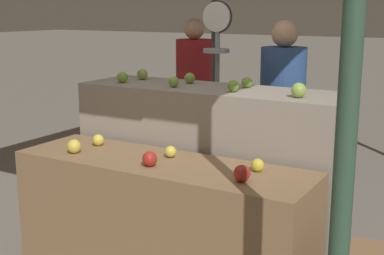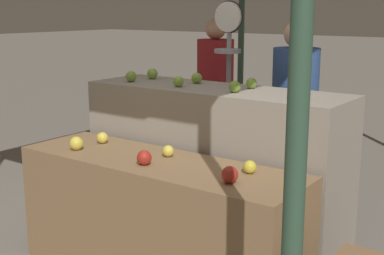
{
  "view_description": "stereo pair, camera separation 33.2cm",
  "coord_description": "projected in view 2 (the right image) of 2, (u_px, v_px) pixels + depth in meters",
  "views": [
    {
      "loc": [
        1.67,
        -2.5,
        1.62
      ],
      "look_at": [
        0.03,
        0.3,
        0.9
      ],
      "focal_mm": 50.0,
      "sensor_mm": 36.0,
      "label": 1
    },
    {
      "loc": [
        1.95,
        -2.31,
        1.62
      ],
      "look_at": [
        0.03,
        0.3,
        0.9
      ],
      "focal_mm": 50.0,
      "sensor_mm": 36.0,
      "label": 2
    }
  ],
  "objects": [
    {
      "name": "apple_front_0",
      "position": [
        76.0,
        143.0,
        3.36
      ],
      "size": [
        0.09,
        0.09,
        0.09
      ],
      "primitive_type": "sphere",
      "color": "yellow",
      "rests_on": "display_counter_front"
    },
    {
      "name": "apple_front_3",
      "position": [
        102.0,
        138.0,
        3.53
      ],
      "size": [
        0.08,
        0.08,
        0.08
      ],
      "primitive_type": "sphere",
      "color": "yellow",
      "rests_on": "display_counter_front"
    },
    {
      "name": "apple_back_6",
      "position": [
        251.0,
        83.0,
        3.49
      ],
      "size": [
        0.07,
        0.07,
        0.07
      ],
      "primitive_type": "sphere",
      "color": "#7AA338",
      "rests_on": "display_counter_back"
    },
    {
      "name": "apple_back_5",
      "position": [
        197.0,
        78.0,
        3.73
      ],
      "size": [
        0.08,
        0.08,
        0.08
      ],
      "primitive_type": "sphere",
      "color": "#7AA338",
      "rests_on": "display_counter_back"
    },
    {
      "name": "person_vendor_at_scale",
      "position": [
        294.0,
        108.0,
        4.06
      ],
      "size": [
        0.46,
        0.46,
        1.54
      ],
      "rotation": [
        0.0,
        0.0,
        3.55
      ],
      "color": "#2D2D38",
      "rests_on": "ground_plane"
    },
    {
      "name": "produce_scale",
      "position": [
        228.0,
        66.0,
        4.06
      ],
      "size": [
        0.24,
        0.2,
        1.68
      ],
      "color": "#99999E",
      "rests_on": "ground_plane"
    },
    {
      "name": "display_counter_front",
      "position": [
        158.0,
        220.0,
        3.22
      ],
      "size": [
        1.83,
        0.55,
        0.75
      ],
      "primitive_type": "cube",
      "color": "olive",
      "rests_on": "ground_plane"
    },
    {
      "name": "apple_front_2",
      "position": [
        230.0,
        175.0,
        2.72
      ],
      "size": [
        0.09,
        0.09,
        0.09
      ],
      "primitive_type": "sphere",
      "color": "#AD281E",
      "rests_on": "display_counter_front"
    },
    {
      "name": "display_counter_back",
      "position": [
        214.0,
        168.0,
        3.65
      ],
      "size": [
        1.83,
        0.55,
        1.11
      ],
      "primitive_type": "cube",
      "color": "gray",
      "rests_on": "ground_plane"
    },
    {
      "name": "apple_back_2",
      "position": [
        235.0,
        87.0,
        3.32
      ],
      "size": [
        0.08,
        0.08,
        0.08
      ],
      "primitive_type": "sphere",
      "color": "#7AA338",
      "rests_on": "display_counter_back"
    },
    {
      "name": "apple_front_4",
      "position": [
        168.0,
        151.0,
        3.21
      ],
      "size": [
        0.07,
        0.07,
        0.07
      ],
      "primitive_type": "sphere",
      "color": "yellow",
      "rests_on": "display_counter_front"
    },
    {
      "name": "person_customer_left",
      "position": [
        215.0,
        86.0,
        5.3
      ],
      "size": [
        0.47,
        0.47,
        1.53
      ],
      "rotation": [
        0.0,
        0.0,
        2.75
      ],
      "color": "#2D2D38",
      "rests_on": "ground_plane"
    },
    {
      "name": "apple_front_1",
      "position": [
        144.0,
        158.0,
        3.04
      ],
      "size": [
        0.09,
        0.09,
        0.09
      ],
      "primitive_type": "sphere",
      "color": "#AD281E",
      "rests_on": "display_counter_front"
    },
    {
      "name": "apple_back_0",
      "position": [
        131.0,
        77.0,
        3.81
      ],
      "size": [
        0.08,
        0.08,
        0.08
      ],
      "primitive_type": "sphere",
      "color": "#7AA338",
      "rests_on": "display_counter_back"
    },
    {
      "name": "apple_back_3",
      "position": [
        298.0,
        92.0,
        3.07
      ],
      "size": [
        0.09,
        0.09,
        0.09
      ],
      "primitive_type": "sphere",
      "color": "#8EB247",
      "rests_on": "display_counter_back"
    },
    {
      "name": "apple_back_1",
      "position": [
        178.0,
        82.0,
        3.57
      ],
      "size": [
        0.07,
        0.07,
        0.07
      ],
      "primitive_type": "sphere",
      "color": "#84AD3D",
      "rests_on": "display_counter_back"
    },
    {
      "name": "apple_back_4",
      "position": [
        152.0,
        74.0,
        3.97
      ],
      "size": [
        0.08,
        0.08,
        0.08
      ],
      "primitive_type": "sphere",
      "color": "#84AD3D",
      "rests_on": "display_counter_back"
    },
    {
      "name": "apple_front_5",
      "position": [
        250.0,
        167.0,
        2.88
      ],
      "size": [
        0.07,
        0.07,
        0.07
      ],
      "primitive_type": "sphere",
      "color": "gold",
      "rests_on": "display_counter_front"
    }
  ]
}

